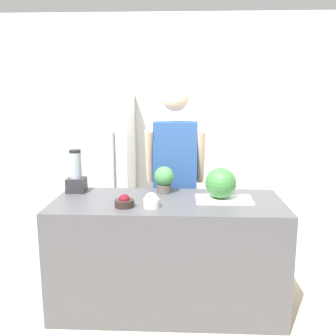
% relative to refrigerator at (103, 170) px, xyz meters
% --- Properties ---
extents(ground_plane, '(14.00, 14.00, 0.00)m').
position_rel_refrigerator_xyz_m(ground_plane, '(0.80, -1.67, -0.85)').
color(ground_plane, beige).
extents(wall_back, '(8.00, 0.06, 2.60)m').
position_rel_refrigerator_xyz_m(wall_back, '(0.80, 0.40, 0.45)').
color(wall_back, white).
rests_on(wall_back, ground_plane).
extents(counter_island, '(1.79, 0.75, 0.89)m').
position_rel_refrigerator_xyz_m(counter_island, '(0.80, -1.30, -0.41)').
color(counter_island, '#4C4C51').
rests_on(counter_island, ground_plane).
extents(refrigerator, '(0.67, 0.73, 1.70)m').
position_rel_refrigerator_xyz_m(refrigerator, '(0.00, 0.00, 0.00)').
color(refrigerator, white).
rests_on(refrigerator, ground_plane).
extents(person, '(0.53, 0.28, 1.77)m').
position_rel_refrigerator_xyz_m(person, '(0.84, -0.75, 0.07)').
color(person, '#4C608C').
rests_on(person, ground_plane).
extents(cutting_board, '(0.43, 0.26, 0.01)m').
position_rel_refrigerator_xyz_m(cutting_board, '(1.23, -1.28, 0.04)').
color(cutting_board, white).
rests_on(cutting_board, counter_island).
extents(watermelon, '(0.24, 0.24, 0.24)m').
position_rel_refrigerator_xyz_m(watermelon, '(1.21, -1.26, 0.17)').
color(watermelon, '#3D7F3D').
rests_on(watermelon, cutting_board).
extents(bowl_cherries, '(0.14, 0.14, 0.10)m').
position_rel_refrigerator_xyz_m(bowl_cherries, '(0.48, -1.48, 0.07)').
color(bowl_cherries, '#2D231E').
rests_on(bowl_cherries, counter_island).
extents(bowl_cream, '(0.12, 0.12, 0.11)m').
position_rel_refrigerator_xyz_m(bowl_cream, '(0.68, -1.48, 0.08)').
color(bowl_cream, white).
rests_on(bowl_cream, counter_island).
extents(blender, '(0.15, 0.15, 0.36)m').
position_rel_refrigerator_xyz_m(blender, '(0.02, -1.08, 0.18)').
color(blender, '#28282D').
rests_on(blender, counter_island).
extents(potted_plant, '(0.16, 0.16, 0.22)m').
position_rel_refrigerator_xyz_m(potted_plant, '(0.76, -1.07, 0.16)').
color(potted_plant, '#514C47').
rests_on(potted_plant, counter_island).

